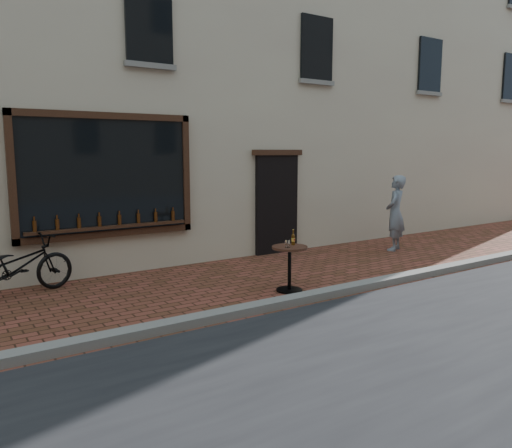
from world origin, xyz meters
TOP-DOWN VIEW (x-y plane):
  - ground at (0.00, 0.00)m, footprint 90.00×90.00m
  - kerb at (0.00, 0.20)m, footprint 90.00×0.25m
  - shop_building at (0.00, 6.50)m, footprint 28.00×6.20m
  - cargo_bicycle at (-3.57, 2.93)m, footprint 2.18×1.14m
  - bistro_table at (0.23, 0.80)m, footprint 0.58×0.58m
  - pedestrian at (4.37, 2.20)m, footprint 0.76×0.67m

SIDE VIEW (x-z plane):
  - ground at x=0.00m, z-range 0.00..0.00m
  - kerb at x=0.00m, z-range 0.00..0.12m
  - cargo_bicycle at x=-3.57m, z-range -0.02..1.00m
  - bistro_table at x=0.23m, z-range 0.03..1.04m
  - pedestrian at x=4.37m, z-range 0.00..1.74m
  - shop_building at x=0.00m, z-range 0.00..10.00m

